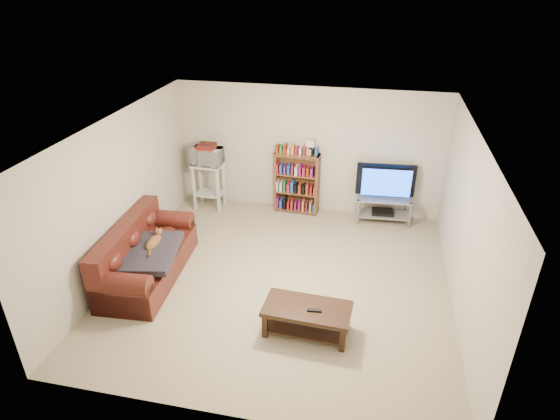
% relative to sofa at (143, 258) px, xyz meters
% --- Properties ---
extents(floor, '(5.00, 5.00, 0.00)m').
position_rel_sofa_xyz_m(floor, '(2.09, 0.30, -0.31)').
color(floor, tan).
rests_on(floor, ground).
extents(ceiling, '(5.00, 5.00, 0.00)m').
position_rel_sofa_xyz_m(ceiling, '(2.09, 0.30, 2.09)').
color(ceiling, white).
rests_on(ceiling, ground).
extents(wall_back, '(5.00, 0.00, 5.00)m').
position_rel_sofa_xyz_m(wall_back, '(2.09, 2.80, 0.89)').
color(wall_back, beige).
rests_on(wall_back, ground).
extents(wall_front, '(5.00, 0.00, 5.00)m').
position_rel_sofa_xyz_m(wall_front, '(2.09, -2.20, 0.89)').
color(wall_front, beige).
rests_on(wall_front, ground).
extents(wall_left, '(0.00, 5.00, 5.00)m').
position_rel_sofa_xyz_m(wall_left, '(-0.41, 0.30, 0.89)').
color(wall_left, beige).
rests_on(wall_left, ground).
extents(wall_right, '(0.00, 5.00, 5.00)m').
position_rel_sofa_xyz_m(wall_right, '(4.59, 0.30, 0.89)').
color(wall_right, beige).
rests_on(wall_right, ground).
extents(sofa, '(1.01, 2.10, 0.88)m').
position_rel_sofa_xyz_m(sofa, '(0.00, 0.00, 0.00)').
color(sofa, '#4B1A13').
rests_on(sofa, floor).
extents(blanket, '(0.93, 1.13, 0.18)m').
position_rel_sofa_xyz_m(blanket, '(0.19, -0.13, 0.21)').
color(blanket, '#2A2630').
rests_on(blanket, sofa).
extents(cat, '(0.26, 0.57, 0.17)m').
position_rel_sofa_xyz_m(cat, '(0.18, 0.06, 0.27)').
color(cat, brown).
rests_on(cat, sofa).
extents(coffee_table, '(1.15, 0.62, 0.41)m').
position_rel_sofa_xyz_m(coffee_table, '(2.65, -0.74, -0.03)').
color(coffee_table, black).
rests_on(coffee_table, floor).
extents(remote, '(0.19, 0.07, 0.02)m').
position_rel_sofa_xyz_m(remote, '(2.75, -0.80, 0.11)').
color(remote, black).
rests_on(remote, coffee_table).
extents(tv_stand, '(1.02, 0.51, 0.50)m').
position_rel_sofa_xyz_m(tv_stand, '(3.57, 2.54, 0.03)').
color(tv_stand, '#999EA3').
rests_on(tv_stand, floor).
extents(television, '(1.07, 0.21, 0.62)m').
position_rel_sofa_xyz_m(television, '(3.57, 2.54, 0.49)').
color(television, black).
rests_on(television, tv_stand).
extents(dvd_player, '(0.41, 0.30, 0.06)m').
position_rel_sofa_xyz_m(dvd_player, '(3.57, 2.54, -0.12)').
color(dvd_player, black).
rests_on(dvd_player, tv_stand).
extents(bookshelf, '(0.85, 0.31, 1.21)m').
position_rel_sofa_xyz_m(bookshelf, '(1.92, 2.60, 0.31)').
color(bookshelf, brown).
rests_on(bookshelf, floor).
extents(shelf_clutter, '(0.62, 0.20, 0.28)m').
position_rel_sofa_xyz_m(shelf_clutter, '(2.02, 2.61, 1.00)').
color(shelf_clutter, silver).
rests_on(shelf_clutter, bookshelf).
extents(microwave_stand, '(0.59, 0.44, 0.92)m').
position_rel_sofa_xyz_m(microwave_stand, '(0.21, 2.43, 0.28)').
color(microwave_stand, silver).
rests_on(microwave_stand, floor).
extents(microwave, '(0.58, 0.40, 0.31)m').
position_rel_sofa_xyz_m(microwave, '(0.21, 2.43, 0.76)').
color(microwave, silver).
rests_on(microwave, microwave_stand).
extents(game_boxes, '(0.34, 0.30, 0.05)m').
position_rel_sofa_xyz_m(game_boxes, '(0.21, 2.43, 0.95)').
color(game_boxes, maroon).
rests_on(game_boxes, microwave).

